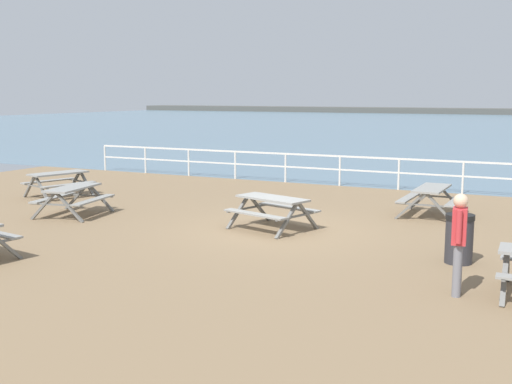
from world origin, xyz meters
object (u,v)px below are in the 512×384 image
(picnic_table_seaward, at_px, (73,194))
(visitor, at_px, (459,238))
(picnic_table_near_left, at_px, (272,205))
(litter_bin, at_px, (459,239))
(picnic_table_far_right, at_px, (58,178))
(picnic_table_far_left, at_px, (432,194))

(picnic_table_seaward, xyz_separation_m, visitor, (10.31, -2.53, 0.36))
(picnic_table_seaward, distance_m, visitor, 10.62)
(picnic_table_near_left, xyz_separation_m, visitor, (4.81, -3.31, 0.36))
(litter_bin, bearing_deg, picnic_table_seaward, 177.32)
(visitor, bearing_deg, picnic_table_far_right, -26.32)
(picnic_table_near_left, relative_size, litter_bin, 2.27)
(picnic_table_far_left, bearing_deg, picnic_table_near_left, 137.84)
(picnic_table_seaward, bearing_deg, picnic_table_far_right, 39.61)
(picnic_table_far_left, height_order, picnic_table_far_right, same)
(picnic_table_far_left, bearing_deg, visitor, -164.93)
(picnic_table_far_left, xyz_separation_m, visitor, (1.71, -6.66, 0.36))
(picnic_table_far_right, height_order, picnic_table_seaward, same)
(picnic_table_far_right, relative_size, visitor, 1.30)
(visitor, relative_size, litter_bin, 1.75)
(picnic_table_far_right, relative_size, picnic_table_seaward, 1.06)
(picnic_table_near_left, height_order, picnic_table_seaward, same)
(picnic_table_far_right, bearing_deg, picnic_table_seaward, -113.54)
(picnic_table_near_left, xyz_separation_m, picnic_table_seaward, (-5.50, -0.78, 0.00))
(picnic_table_far_right, distance_m, visitor, 13.75)
(picnic_table_near_left, relative_size, visitor, 1.30)
(picnic_table_far_right, distance_m, picnic_table_seaward, 3.40)
(picnic_table_near_left, height_order, picnic_table_far_right, same)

